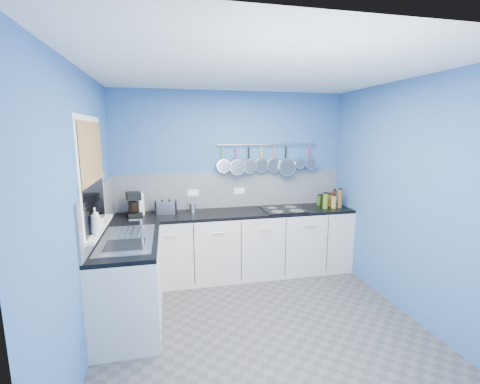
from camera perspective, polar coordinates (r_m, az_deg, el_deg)
name	(u,v)px	position (r m, az deg, el deg)	size (l,w,h in m)	color
floor	(260,323)	(3.68, 3.55, -21.87)	(3.20, 3.00, 0.02)	#47474C
ceiling	(263,69)	(3.16, 4.10, 20.55)	(3.20, 3.00, 0.02)	white
wall_back	(232,182)	(4.63, -1.43, 1.69)	(3.20, 0.02, 2.50)	#345E9F
wall_front	(342,267)	(1.85, 17.30, -12.38)	(3.20, 0.02, 2.50)	#345E9F
wall_left	(83,214)	(3.15, -25.64, -3.52)	(0.02, 3.00, 2.50)	#345E9F
wall_right	(406,198)	(3.95, 26.86, -0.98)	(0.02, 3.00, 2.50)	#345E9F
backsplash_back	(232,190)	(4.63, -1.37, 0.42)	(3.20, 0.02, 0.50)	gray
backsplash_left	(100,210)	(3.74, -23.16, -2.84)	(0.02, 1.80, 0.50)	gray
cabinet_run_back	(236,245)	(4.54, -0.62, -9.20)	(3.20, 0.60, 0.86)	beige
worktop_back	(236,213)	(4.41, -0.63, -3.68)	(3.20, 0.60, 0.04)	black
cabinet_run_left	(130,284)	(3.64, -18.60, -14.87)	(0.60, 1.20, 0.86)	beige
worktop_left	(127,241)	(3.48, -19.03, -8.14)	(0.60, 1.20, 0.04)	black
window_frame	(92,175)	(3.38, -24.34, 2.64)	(0.01, 1.00, 1.10)	white
window_glass	(93,175)	(3.38, -24.26, 2.65)	(0.01, 0.90, 1.00)	black
bamboo_blind	(92,151)	(3.36, -24.41, 6.46)	(0.01, 0.90, 0.55)	#977A49
window_sill	(99,228)	(3.47, -23.30, -5.78)	(0.10, 0.98, 0.03)	white
sink_unit	(127,239)	(3.47, -19.05, -7.76)	(0.50, 0.95, 0.01)	silver
mixer_tap	(142,231)	(3.25, -16.71, -6.55)	(0.12, 0.08, 0.26)	silver
socket_left	(193,193)	(4.54, -8.16, -0.12)	(0.15, 0.01, 0.09)	white
socket_right	(239,191)	(4.64, -0.13, 0.20)	(0.15, 0.01, 0.09)	white
pot_rail	(267,144)	(4.64, 4.81, 8.25)	(0.02, 0.02, 1.45)	silver
soap_bottle_a	(95,221)	(3.21, -23.88, -4.61)	(0.09, 0.09, 0.24)	white
soap_bottle_b	(98,221)	(3.32, -23.51, -4.73)	(0.08, 0.08, 0.17)	white
paper_towel	(139,204)	(4.39, -17.13, -2.01)	(0.13, 0.13, 0.29)	white
coffee_maker	(134,205)	(4.33, -18.02, -2.09)	(0.17, 0.19, 0.31)	black
toaster	(166,207)	(4.39, -12.77, -2.60)	(0.26, 0.15, 0.17)	silver
canister	(193,208)	(4.40, -8.26, -2.71)	(0.08, 0.08, 0.12)	silver
hob	(284,210)	(4.52, 7.68, -3.06)	(0.56, 0.49, 0.01)	black
pan_0	(223,159)	(4.50, -2.98, 5.78)	(0.19, 0.08, 0.38)	silver
pan_1	(236,160)	(4.53, -0.70, 5.66)	(0.22, 0.13, 0.41)	silver
pan_2	(249,159)	(4.57, 1.53, 5.78)	(0.20, 0.09, 0.39)	silver
pan_3	(261,159)	(4.62, 3.73, 5.82)	(0.20, 0.05, 0.39)	silver
pan_4	(274,159)	(4.67, 5.88, 5.81)	(0.21, 0.06, 0.40)	silver
pan_5	(286,160)	(4.74, 7.97, 5.54)	(0.25, 0.11, 0.44)	silver
pan_6	(298,156)	(4.80, 10.02, 6.15)	(0.15, 0.13, 0.34)	silver
pan_7	(309,157)	(4.87, 12.00, 6.02)	(0.17, 0.10, 0.36)	silver
condiment_0	(332,201)	(4.98, 15.70, -1.46)	(0.07, 0.07, 0.12)	black
condiment_1	(326,199)	(4.97, 14.66, -1.25)	(0.06, 0.06, 0.16)	#8C5914
condiment_2	(319,200)	(4.92, 13.61, -1.42)	(0.07, 0.07, 0.14)	#265919
condiment_3	(334,198)	(4.88, 16.09, -1.08)	(0.06, 0.06, 0.23)	#4C190C
condiment_4	(329,200)	(4.88, 15.31, -1.39)	(0.07, 0.07, 0.17)	brown
condiment_5	(323,201)	(4.80, 14.20, -1.52)	(0.06, 0.06, 0.17)	black
condiment_6	(340,199)	(4.81, 17.00, -1.13)	(0.06, 0.06, 0.26)	brown
condiment_7	(334,202)	(4.76, 16.01, -1.69)	(0.07, 0.07, 0.17)	olive
condiment_8	(325,201)	(4.71, 14.65, -1.53)	(0.07, 0.07, 0.21)	#3F721E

